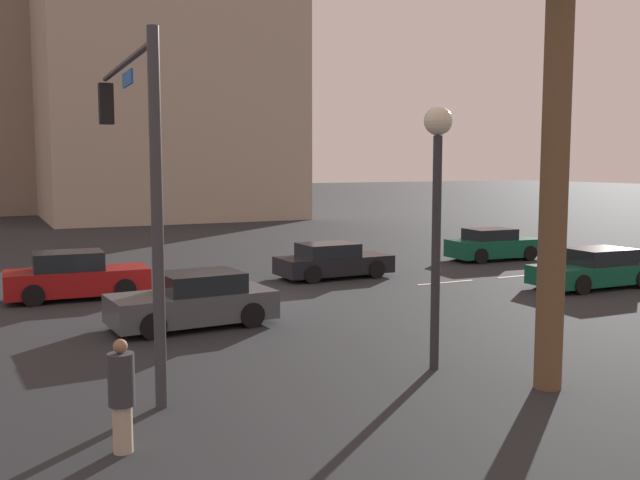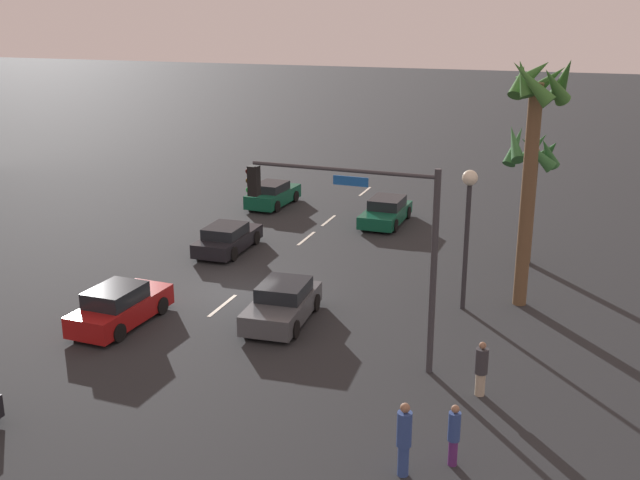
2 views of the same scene
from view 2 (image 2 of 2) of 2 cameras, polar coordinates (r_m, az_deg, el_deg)
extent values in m
plane|color=#232628|center=(30.35, -6.04, -3.91)|extent=(220.00, 220.00, 0.00)
cube|color=silver|center=(46.54, 3.35, 3.61)|extent=(2.36, 0.14, 0.01)
cube|color=silver|center=(40.15, 0.64, 1.45)|extent=(2.16, 0.14, 0.01)
cube|color=silver|center=(37.09, -1.01, 0.12)|extent=(2.32, 0.14, 0.01)
cube|color=silver|center=(29.17, -7.21, -4.83)|extent=(2.29, 0.14, 0.01)
cube|color=#0F5138|center=(43.16, -3.48, 3.24)|extent=(4.08, 1.89, 0.73)
cube|color=black|center=(42.81, -3.64, 3.94)|extent=(2.00, 1.57, 0.45)
cylinder|color=black|center=(44.62, -3.69, 3.43)|extent=(0.65, 0.26, 0.64)
cylinder|color=black|center=(43.97, -1.86, 3.25)|extent=(0.65, 0.26, 0.64)
cylinder|color=black|center=(42.48, -5.15, 2.69)|extent=(0.65, 0.26, 0.64)
cylinder|color=black|center=(41.80, -3.26, 2.50)|extent=(0.65, 0.26, 0.64)
cube|color=maroon|center=(28.05, -14.48, -5.02)|extent=(4.26, 1.87, 0.74)
cube|color=black|center=(27.63, -14.88, -3.95)|extent=(2.08, 1.57, 0.55)
cylinder|color=black|center=(29.54, -14.22, -4.30)|extent=(0.65, 0.25, 0.64)
cylinder|color=black|center=(28.68, -11.65, -4.77)|extent=(0.65, 0.25, 0.64)
cylinder|color=black|center=(27.65, -17.35, -6.06)|extent=(0.65, 0.25, 0.64)
cylinder|color=black|center=(26.73, -14.69, -6.64)|extent=(0.65, 0.25, 0.64)
cube|color=#474C51|center=(27.42, -2.82, -5.01)|extent=(4.19, 2.04, 0.71)
cube|color=black|center=(27.42, -2.68, -3.65)|extent=(2.05, 1.70, 0.50)
cylinder|color=black|center=(26.14, -1.91, -6.61)|extent=(0.65, 0.26, 0.64)
cylinder|color=black|center=(26.67, -5.43, -6.19)|extent=(0.65, 0.26, 0.64)
cylinder|color=black|center=(28.38, -0.36, -4.64)|extent=(0.65, 0.26, 0.64)
cylinder|color=black|center=(28.87, -3.63, -4.29)|extent=(0.65, 0.26, 0.64)
cube|color=black|center=(35.40, -6.81, -0.05)|extent=(4.14, 1.78, 0.62)
cube|color=black|center=(35.03, -7.01, 0.69)|extent=(2.00, 1.55, 0.47)
cylinder|color=black|center=(36.88, -7.12, 0.40)|extent=(0.64, 0.23, 0.64)
cylinder|color=black|center=(36.23, -4.78, 0.17)|extent=(0.64, 0.23, 0.64)
cylinder|color=black|center=(34.70, -8.91, -0.75)|extent=(0.64, 0.23, 0.64)
cylinder|color=black|center=(34.01, -6.46, -1.02)|extent=(0.64, 0.23, 0.64)
cube|color=#0F5138|center=(39.67, 4.86, 1.89)|extent=(4.31, 1.86, 0.62)
cube|color=black|center=(39.77, 4.98, 2.77)|extent=(2.08, 1.61, 0.52)
cylinder|color=black|center=(38.27, 5.54, 1.07)|extent=(0.64, 0.23, 0.64)
cylinder|color=black|center=(38.71, 3.13, 1.31)|extent=(0.64, 0.23, 0.64)
cylinder|color=black|center=(40.75, 6.50, 2.03)|extent=(0.64, 0.23, 0.64)
cylinder|color=black|center=(41.16, 4.22, 2.25)|extent=(0.64, 0.23, 0.64)
cylinder|color=#38383D|center=(23.00, 8.38, -2.54)|extent=(0.20, 0.20, 6.34)
cylinder|color=#38383D|center=(23.00, 1.60, 5.21)|extent=(0.36, 5.82, 0.12)
cube|color=black|center=(24.24, -4.91, 4.38)|extent=(0.33, 0.33, 0.95)
sphere|color=#360503|center=(24.26, -5.31, 5.09)|extent=(0.20, 0.20, 0.20)
sphere|color=#392605|center=(24.32, -5.29, 4.40)|extent=(0.20, 0.20, 0.20)
sphere|color=green|center=(24.39, -5.27, 3.71)|extent=(0.20, 0.20, 0.20)
cube|color=#1959B2|center=(22.97, 2.28, 4.37)|extent=(0.09, 1.10, 0.28)
cylinder|color=#2D2D33|center=(28.39, 10.73, -0.62)|extent=(0.18, 0.18, 4.67)
sphere|color=#F2EACC|center=(27.72, 11.03, 4.54)|extent=(0.56, 0.56, 0.56)
cylinder|color=#2D478C|center=(19.20, 6.17, -15.88)|extent=(0.37, 0.37, 0.80)
cylinder|color=#2D478C|center=(18.76, 6.25, -13.72)|extent=(0.49, 0.49, 0.88)
sphere|color=#8C664C|center=(18.48, 6.31, -12.23)|extent=(0.24, 0.24, 0.24)
cylinder|color=#59266B|center=(19.76, 9.79, -15.21)|extent=(0.32, 0.32, 0.68)
cylinder|color=#2D478C|center=(19.40, 9.90, -13.42)|extent=(0.42, 0.42, 0.75)
sphere|color=#8C664C|center=(19.16, 9.97, -12.20)|extent=(0.20, 0.20, 0.20)
cylinder|color=#B2A58C|center=(23.01, 11.75, -10.38)|extent=(0.29, 0.29, 0.70)
cylinder|color=#333338|center=(22.69, 11.86, -8.74)|extent=(0.38, 0.38, 0.76)
sphere|color=#8C664C|center=(22.49, 11.94, -7.63)|extent=(0.21, 0.21, 0.21)
cylinder|color=brown|center=(34.17, 15.28, 2.38)|extent=(0.38, 0.38, 5.01)
cone|color=#2D6633|center=(32.81, 15.72, 6.21)|extent=(0.79, 1.71, 1.58)
cone|color=#2D6633|center=(33.21, 16.50, 6.20)|extent=(1.32, 1.20, 1.48)
cone|color=#2D6633|center=(33.98, 16.61, 6.38)|extent=(1.49, 1.19, 1.27)
cone|color=#2D6633|center=(34.39, 15.60, 6.62)|extent=(0.66, 1.36, 1.51)
cone|color=#2D6633|center=(34.02, 14.25, 6.78)|extent=(1.58, 1.05, 1.78)
cone|color=#2D6633|center=(33.34, 14.18, 6.98)|extent=(1.79, 1.15, 1.61)
cylinder|color=brown|center=(28.85, 15.10, 3.02)|extent=(0.50, 0.50, 8.21)
cone|color=#38702D|center=(27.28, 15.36, 11.17)|extent=(0.78, 1.75, 1.68)
cone|color=#38702D|center=(27.71, 16.95, 10.91)|extent=(1.50, 1.31, 1.47)
cone|color=#38702D|center=(28.42, 17.59, 11.37)|extent=(1.77, 1.07, 1.71)
cone|color=#38702D|center=(28.91, 16.44, 11.21)|extent=(1.10, 1.68, 1.45)
cone|color=#38702D|center=(28.75, 15.56, 11.83)|extent=(0.87, 1.40, 1.19)
cone|color=#38702D|center=(28.36, 14.55, 11.33)|extent=(1.29, 0.81, 1.31)
cone|color=#38702D|center=(27.71, 14.84, 11.47)|extent=(1.09, 1.15, 1.39)
camera|label=1|loc=(21.25, 40.27, -5.43)|focal=40.66mm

